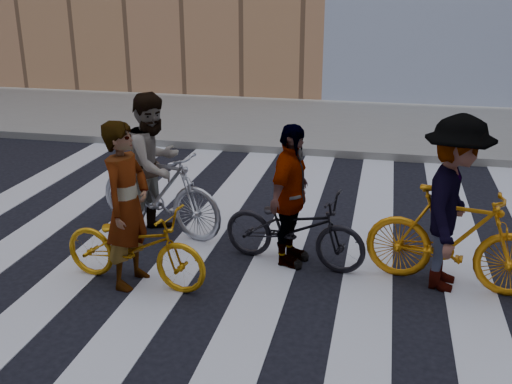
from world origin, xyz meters
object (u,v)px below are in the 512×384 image
(rider_left, at_px, (127,205))
(bike_silver_mid, at_px, (159,191))
(bike_dark_rear, at_px, (294,228))
(rider_right, at_px, (453,204))
(bike_yellow_left, at_px, (134,246))
(bike_yellow_right, at_px, (454,239))
(rider_mid, at_px, (154,165))
(rider_rear, at_px, (290,196))

(rider_left, bearing_deg, bike_silver_mid, 16.20)
(bike_dark_rear, relative_size, rider_right, 0.91)
(bike_yellow_left, height_order, bike_yellow_right, bike_yellow_right)
(rider_mid, xyz_separation_m, rider_rear, (1.87, -0.54, -0.09))
(bike_yellow_left, xyz_separation_m, bike_yellow_right, (3.39, 0.68, 0.12))
(bike_silver_mid, xyz_separation_m, rider_right, (3.58, -0.73, 0.38))
(bike_yellow_left, relative_size, rider_right, 0.90)
(bike_dark_rear, bearing_deg, rider_right, -84.86)
(bike_silver_mid, bearing_deg, bike_yellow_left, -152.51)
(bike_yellow_left, height_order, rider_rear, rider_rear)
(bike_yellow_right, xyz_separation_m, bike_dark_rear, (-1.77, 0.19, -0.11))
(bike_yellow_right, height_order, rider_mid, rider_mid)
(bike_silver_mid, relative_size, rider_right, 1.01)
(rider_right, bearing_deg, rider_mid, 89.76)
(bike_yellow_left, relative_size, bike_silver_mid, 0.89)
(bike_yellow_left, distance_m, rider_left, 0.47)
(bike_dark_rear, bearing_deg, rider_rear, 101.34)
(bike_dark_rear, xyz_separation_m, rider_mid, (-1.92, 0.54, 0.48))
(bike_yellow_left, distance_m, bike_yellow_right, 3.45)
(bike_silver_mid, xyz_separation_m, rider_rear, (1.82, -0.54, 0.27))
(rider_mid, bearing_deg, rider_left, -152.51)
(bike_yellow_right, height_order, rider_left, rider_left)
(bike_yellow_left, xyz_separation_m, bike_dark_rear, (1.62, 0.86, 0.00))
(bike_yellow_left, relative_size, rider_left, 0.93)
(bike_yellow_left, bearing_deg, rider_left, 98.20)
(bike_silver_mid, xyz_separation_m, rider_mid, (-0.05, 0.00, 0.36))
(bike_yellow_left, height_order, bike_silver_mid, bike_silver_mid)
(bike_yellow_right, bearing_deg, rider_mid, 89.91)
(bike_silver_mid, height_order, rider_right, rider_right)
(bike_dark_rear, xyz_separation_m, rider_left, (-1.67, -0.86, 0.46))
(bike_yellow_left, bearing_deg, bike_silver_mid, 18.19)
(bike_silver_mid, xyz_separation_m, bike_yellow_right, (3.63, -0.73, -0.01))
(rider_rear, bearing_deg, rider_left, 129.38)
(rider_mid, relative_size, rider_right, 0.98)
(rider_rear, bearing_deg, bike_yellow_left, 130.13)
(bike_yellow_right, height_order, rider_rear, rider_rear)
(bike_yellow_right, height_order, bike_dark_rear, bike_yellow_right)
(bike_yellow_right, bearing_deg, rider_left, 112.21)
(bike_silver_mid, relative_size, bike_dark_rear, 1.11)
(rider_left, bearing_deg, bike_yellow_right, -70.66)
(bike_yellow_right, relative_size, rider_left, 1.03)
(bike_yellow_left, bearing_deg, rider_mid, 20.16)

